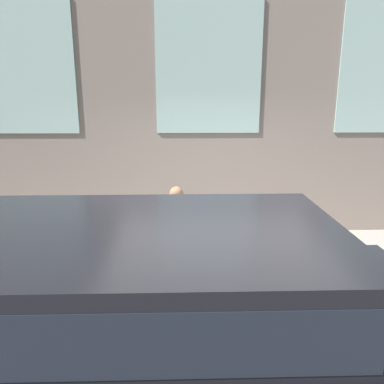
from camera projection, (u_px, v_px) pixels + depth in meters
The scene contains 5 objects.
ground_plane at pixel (220, 312), 4.35m from camera, with size 80.00×80.00×0.00m, color #514F4C.
sidewalk at pixel (212, 264), 5.46m from camera, with size 2.33×60.00×0.13m.
fire_hydrant at pixel (208, 253), 4.72m from camera, with size 0.33×0.45×0.77m.
person at pixel (177, 220), 5.00m from camera, with size 0.28×0.19×1.16m.
parked_truck_charcoal_near at pixel (110, 316), 2.63m from camera, with size 1.94×4.90×1.60m.
Camera 1 is at (-3.85, 0.44, 2.44)m, focal length 35.00 mm.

